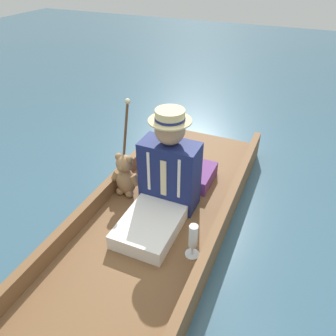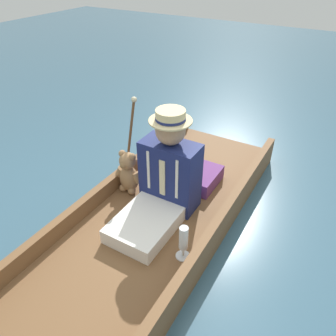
{
  "view_description": "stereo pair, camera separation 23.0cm",
  "coord_description": "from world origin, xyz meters",
  "px_view_note": "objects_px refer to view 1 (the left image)",
  "views": [
    {
      "loc": [
        -0.78,
        1.66,
        1.76
      ],
      "look_at": [
        -0.02,
        -0.09,
        0.46
      ],
      "focal_mm": 35.0,
      "sensor_mm": 36.0,
      "label": 1
    },
    {
      "loc": [
        -0.99,
        1.55,
        1.76
      ],
      "look_at": [
        -0.02,
        -0.09,
        0.46
      ],
      "focal_mm": 35.0,
      "sensor_mm": 36.0,
      "label": 2
    }
  ],
  "objects_px": {
    "seated_person": "(165,180)",
    "teddy_bear": "(125,176)",
    "wine_glass": "(193,238)",
    "walking_cane": "(125,138)"
  },
  "relations": [
    {
      "from": "teddy_bear",
      "to": "wine_glass",
      "type": "distance_m",
      "value": 0.79
    },
    {
      "from": "seated_person",
      "to": "walking_cane",
      "type": "xyz_separation_m",
      "value": [
        0.41,
        -0.18,
        0.15
      ]
    },
    {
      "from": "walking_cane",
      "to": "wine_glass",
      "type": "bearing_deg",
      "value": 145.87
    },
    {
      "from": "seated_person",
      "to": "teddy_bear",
      "type": "bearing_deg",
      "value": -16.98
    },
    {
      "from": "wine_glass",
      "to": "walking_cane",
      "type": "xyz_separation_m",
      "value": [
        0.74,
        -0.5,
        0.28
      ]
    },
    {
      "from": "seated_person",
      "to": "walking_cane",
      "type": "distance_m",
      "value": 0.47
    },
    {
      "from": "seated_person",
      "to": "walking_cane",
      "type": "relative_size",
      "value": 1.07
    },
    {
      "from": "teddy_bear",
      "to": "wine_glass",
      "type": "height_order",
      "value": "teddy_bear"
    },
    {
      "from": "teddy_bear",
      "to": "wine_glass",
      "type": "xyz_separation_m",
      "value": [
        -0.69,
        0.38,
        -0.02
      ]
    },
    {
      "from": "seated_person",
      "to": "teddy_bear",
      "type": "height_order",
      "value": "seated_person"
    }
  ]
}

